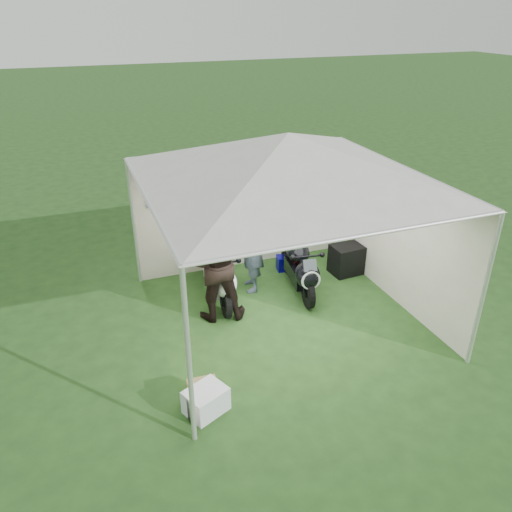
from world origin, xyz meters
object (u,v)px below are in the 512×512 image
object	(u,v)px
motorcycle_white	(218,273)
paddock_stand	(287,263)
person_dark_jacket	(214,262)
motorcycle_black	(300,266)
equipment_box	(346,259)
person_blue_jacket	(252,245)
crate_0	(206,401)
canopy_tent	(287,162)
crate_1	(204,396)

from	to	relation	value
motorcycle_white	paddock_stand	distance (m)	1.68
person_dark_jacket	motorcycle_black	bearing A→B (deg)	-160.52
motorcycle_black	equipment_box	world-z (taller)	motorcycle_black
person_blue_jacket	crate_0	xyz separation A→B (m)	(-1.58, -2.65, -0.69)
person_dark_jacket	canopy_tent	bearing A→B (deg)	170.28
paddock_stand	equipment_box	bearing A→B (deg)	-27.35
motorcycle_black	person_dark_jacket	xyz separation A→B (m)	(-1.60, -0.24, 0.48)
crate_1	paddock_stand	bearing A→B (deg)	50.56
equipment_box	crate_0	xyz separation A→B (m)	(-3.45, -2.57, -0.12)
motorcycle_black	crate_0	distance (m)	3.27
motorcycle_black	crate_0	xyz separation A→B (m)	(-2.33, -2.27, -0.33)
canopy_tent	crate_1	xyz separation A→B (m)	(-1.75, -1.55, -2.41)
crate_0	crate_1	distance (m)	0.09
equipment_box	crate_1	distance (m)	4.25
motorcycle_black	person_blue_jacket	distance (m)	0.92
person_blue_jacket	crate_1	world-z (taller)	person_blue_jacket
person_dark_jacket	person_blue_jacket	world-z (taller)	person_dark_jacket
motorcycle_black	paddock_stand	size ratio (longest dim) A/B	4.76
motorcycle_black	person_dark_jacket	distance (m)	1.69
person_dark_jacket	motorcycle_white	bearing A→B (deg)	-99.84
person_blue_jacket	paddock_stand	bearing A→B (deg)	123.92
motorcycle_white	canopy_tent	bearing A→B (deg)	-42.20
equipment_box	crate_0	bearing A→B (deg)	-143.35
equipment_box	crate_0	distance (m)	4.30
canopy_tent	crate_0	bearing A→B (deg)	-136.76
canopy_tent	paddock_stand	distance (m)	2.91
canopy_tent	person_dark_jacket	bearing A→B (deg)	159.35
motorcycle_white	person_blue_jacket	xyz separation A→B (m)	(0.66, 0.14, 0.35)
motorcycle_black	person_blue_jacket	bearing A→B (deg)	161.65
canopy_tent	equipment_box	distance (m)	3.00
canopy_tent	motorcycle_black	world-z (taller)	canopy_tent
paddock_stand	person_dark_jacket	xyz separation A→B (m)	(-1.72, -1.05, 0.84)
paddock_stand	equipment_box	xyz separation A→B (m)	(0.99, -0.51, 0.14)
motorcycle_black	equipment_box	size ratio (longest dim) A/B	3.22
canopy_tent	person_blue_jacket	world-z (taller)	canopy_tent
crate_0	crate_1	bearing A→B (deg)	90.00
person_blue_jacket	equipment_box	xyz separation A→B (m)	(1.87, -0.08, -0.57)
canopy_tent	paddock_stand	bearing A→B (deg)	63.68
canopy_tent	motorcycle_white	distance (m)	2.39
paddock_stand	crate_0	size ratio (longest dim) A/B	0.76
motorcycle_white	person_blue_jacket	bearing A→B (deg)	16.09
canopy_tent	motorcycle_black	bearing A→B (deg)	46.76
person_blue_jacket	crate_1	bearing A→B (deg)	-23.81
motorcycle_white	crate_0	distance (m)	2.69
crate_0	motorcycle_black	bearing A→B (deg)	44.16
paddock_stand	crate_0	distance (m)	3.94
paddock_stand	person_blue_jacket	bearing A→B (deg)	-153.98
paddock_stand	equipment_box	world-z (taller)	equipment_box
canopy_tent	paddock_stand	world-z (taller)	canopy_tent
person_dark_jacket	equipment_box	bearing A→B (deg)	-157.81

